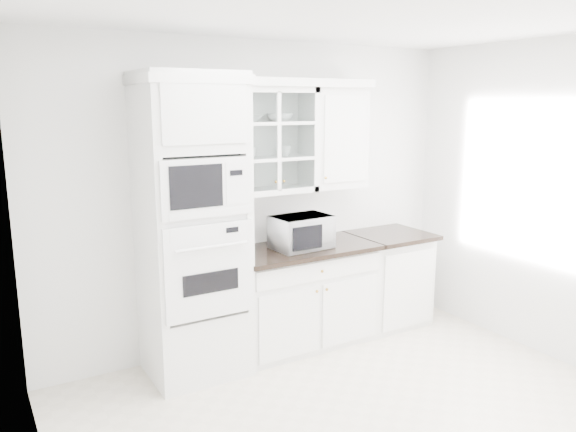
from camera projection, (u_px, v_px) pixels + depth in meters
ground at (379, 428)px, 3.80m from camera, size 4.00×3.50×0.01m
room_shell at (347, 161)px, 3.81m from camera, size 4.00×3.50×2.70m
oven_column at (193, 229)px, 4.39m from camera, size 0.76×0.68×2.40m
base_cabinet_run at (302, 295)px, 5.07m from camera, size 1.32×0.67×0.92m
extra_base_cabinet at (387, 278)px, 5.57m from camera, size 0.72×0.67×0.92m
upper_cabinet_glass at (269, 141)px, 4.79m from camera, size 0.80×0.33×0.90m
upper_cabinet_solid at (334, 138)px, 5.12m from camera, size 0.55×0.33×0.90m
crown_molding at (259, 82)px, 4.62m from camera, size 2.14×0.38×0.07m
countertop_microwave at (301, 232)px, 4.89m from camera, size 0.52×0.44×0.29m
bowl_a at (249, 119)px, 4.65m from camera, size 0.27×0.27×0.05m
bowl_b at (280, 117)px, 4.82m from camera, size 0.28×0.28×0.07m
cup_a at (250, 152)px, 4.72m from camera, size 0.13×0.13×0.09m
cup_b at (285, 151)px, 4.88m from camera, size 0.12×0.12×0.09m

